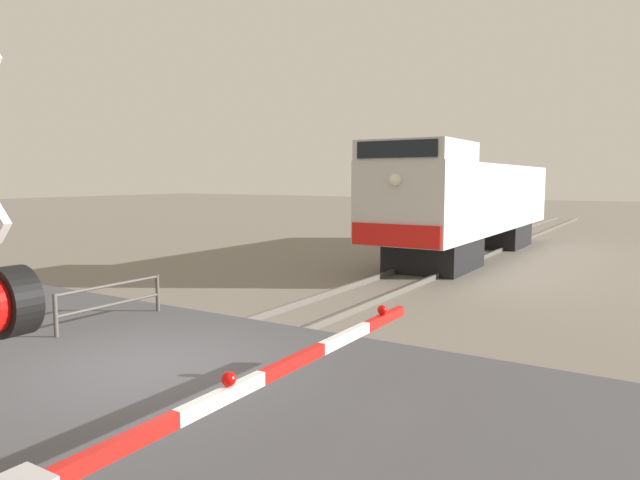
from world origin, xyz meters
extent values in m
plane|color=slate|center=(0.00, 0.00, 0.00)|extent=(160.00, 160.00, 0.00)
cube|color=#59544C|center=(-0.72, 0.00, 0.07)|extent=(0.08, 80.00, 0.15)
cube|color=#59544C|center=(0.72, 0.00, 0.07)|extent=(0.08, 80.00, 0.15)
cube|color=#47474C|center=(0.00, 0.00, 0.08)|extent=(36.00, 6.13, 0.16)
cube|color=black|center=(0.00, 12.08, 0.53)|extent=(2.42, 3.20, 1.05)
cube|color=black|center=(0.00, 19.82, 0.53)|extent=(2.42, 3.20, 1.05)
cube|color=silver|center=(0.00, 15.95, 2.28)|extent=(2.85, 14.07, 2.47)
cube|color=silver|center=(0.00, 10.51, 3.82)|extent=(2.79, 3.19, 0.60)
cube|color=black|center=(0.00, 8.89, 3.82)|extent=(2.42, 0.06, 0.48)
cube|color=red|center=(0.00, 8.88, 1.40)|extent=(2.71, 0.08, 0.64)
sphere|color=#F2EACC|center=(0.00, 8.87, 2.96)|extent=(0.36, 0.36, 0.36)
cylinder|color=black|center=(3.95, -4.29, 2.41)|extent=(0.34, 0.14, 0.34)
cube|color=red|center=(3.20, -3.13, 1.00)|extent=(0.10, 1.15, 0.14)
cube|color=white|center=(3.20, -1.98, 1.00)|extent=(0.10, 1.15, 0.14)
cube|color=red|center=(3.20, -0.82, 1.00)|extent=(0.10, 1.15, 0.14)
cube|color=white|center=(3.20, 0.33, 1.00)|extent=(0.10, 1.15, 0.14)
cube|color=red|center=(3.20, 1.48, 1.00)|extent=(0.10, 1.15, 0.14)
sphere|color=red|center=(3.20, -1.89, 1.14)|extent=(0.14, 0.14, 0.14)
sphere|color=red|center=(3.20, 1.40, 1.14)|extent=(0.14, 0.14, 0.14)
cylinder|color=#4C4742|center=(-2.68, 0.18, 0.47)|extent=(0.08, 0.08, 0.95)
cylinder|color=#4C4742|center=(-2.68, 2.56, 0.47)|extent=(0.08, 0.08, 0.95)
cylinder|color=#4C4742|center=(-2.68, 1.37, 0.91)|extent=(0.06, 2.38, 0.06)
cylinder|color=#4C4742|center=(-2.68, 1.37, 0.52)|extent=(0.06, 2.38, 0.06)
camera|label=1|loc=(6.61, -5.77, 2.99)|focal=31.82mm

